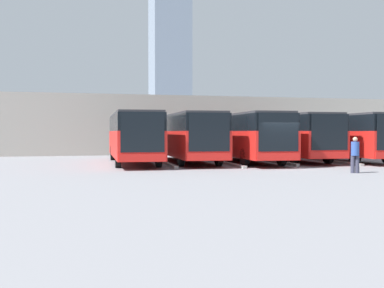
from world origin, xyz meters
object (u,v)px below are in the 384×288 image
bus_2 (244,135)px  bus_1 (288,135)px  pedestrian (355,154)px  bus_0 (341,135)px  bus_4 (133,136)px  bus_3 (187,135)px

bus_2 → bus_1: bearing=-162.6°
bus_2 → pedestrian: bus_2 is taller
bus_0 → bus_2: bearing=2.9°
bus_4 → pedestrian: bus_4 is taller
bus_0 → bus_3: (10.82, -0.93, 0.00)m
bus_0 → bus_2: same height
bus_1 → bus_4: (10.82, 0.16, 0.00)m
bus_0 → pedestrian: (5.05, 9.25, -0.82)m
bus_4 → bus_3: bearing=-174.6°
bus_3 → pedestrian: size_ratio=7.05×
bus_4 → bus_2: bearing=177.4°
bus_3 → bus_4: 3.61m
bus_1 → bus_4: same height
bus_0 → bus_2: size_ratio=1.00×
bus_2 → bus_3: (3.61, -0.88, 0.00)m
bus_2 → bus_3: 3.71m
bus_0 → bus_3: same height
pedestrian → bus_4: bearing=156.3°
bus_1 → bus_2: (3.61, 0.90, 0.00)m
bus_3 → bus_4: (3.61, 0.13, 0.00)m
bus_4 → pedestrian: size_ratio=7.05×
bus_1 → pedestrian: bus_1 is taller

